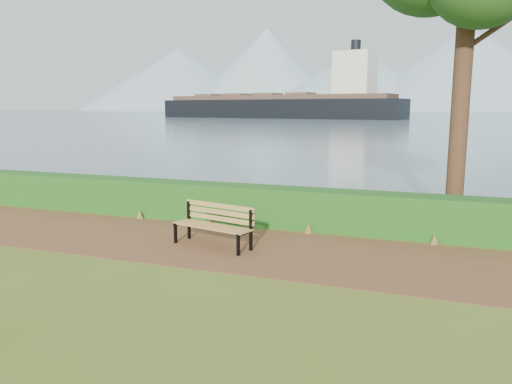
% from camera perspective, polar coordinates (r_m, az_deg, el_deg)
% --- Properties ---
extents(ground, '(140.00, 140.00, 0.00)m').
position_cam_1_polar(ground, '(10.95, -4.89, -6.51)').
color(ground, '#505F1B').
rests_on(ground, ground).
extents(path, '(40.00, 3.40, 0.01)m').
position_cam_1_polar(path, '(11.21, -4.24, -6.09)').
color(path, brown).
rests_on(path, ground).
extents(hedge, '(32.00, 0.85, 1.00)m').
position_cam_1_polar(hedge, '(13.16, -0.12, -1.47)').
color(hedge, '#164313').
rests_on(hedge, ground).
extents(water, '(700.00, 510.00, 0.00)m').
position_cam_1_polar(water, '(269.56, 19.54, 8.49)').
color(water, slate).
rests_on(water, ground).
extents(mountains, '(585.00, 190.00, 70.00)m').
position_cam_1_polar(mountains, '(416.51, 18.82, 12.57)').
color(mountains, '#85A0B1').
rests_on(mountains, ground).
extents(bench, '(1.95, 0.98, 0.94)m').
position_cam_1_polar(bench, '(11.05, -4.74, -3.46)').
color(bench, black).
rests_on(bench, ground).
extents(cargo_ship, '(71.64, 24.19, 21.49)m').
position_cam_1_polar(cargo_ship, '(138.94, 3.20, 9.73)').
color(cargo_ship, black).
rests_on(cargo_ship, ground).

